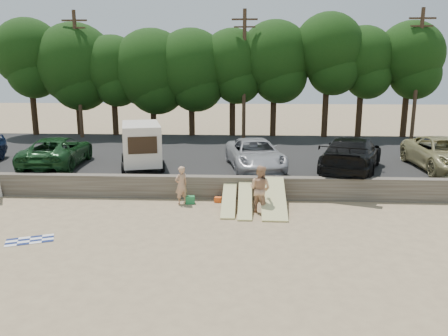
{
  "coord_description": "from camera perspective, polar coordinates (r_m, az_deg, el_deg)",
  "views": [
    {
      "loc": [
        2.27,
        -15.59,
        5.53
      ],
      "look_at": [
        1.27,
        3.0,
        1.38
      ],
      "focal_mm": 35.0,
      "sensor_mm": 36.0,
      "label": 1
    }
  ],
  "objects": [
    {
      "name": "car_2",
      "position": [
        21.93,
        4.08,
        1.8
      ],
      "size": [
        3.32,
        5.67,
        1.48
      ],
      "primitive_type": "imported",
      "rotation": [
        0.0,
        0.0,
        0.17
      ],
      "color": "#B0B0B5",
      "rests_on": "parking_lot"
    },
    {
      "name": "parking_lot",
      "position": [
        26.69,
        -1.85,
        1.38
      ],
      "size": [
        44.0,
        14.5,
        0.7
      ],
      "primitive_type": "cube",
      "color": "#282828",
      "rests_on": "ground"
    },
    {
      "name": "car_3",
      "position": [
        22.14,
        16.31,
        1.77
      ],
      "size": [
        4.41,
        6.49,
        1.75
      ],
      "primitive_type": "imported",
      "rotation": [
        0.0,
        0.0,
        2.78
      ],
      "color": "black",
      "rests_on": "parking_lot"
    },
    {
      "name": "cooler",
      "position": [
        18.67,
        -4.47,
        -4.17
      ],
      "size": [
        0.44,
        0.38,
        0.32
      ],
      "primitive_type": "cube",
      "rotation": [
        0.0,
        0.0,
        0.22
      ],
      "color": "#258A47",
      "rests_on": "ground"
    },
    {
      "name": "car_4",
      "position": [
        24.19,
        26.89,
        1.63
      ],
      "size": [
        2.68,
        5.79,
        1.61
      ],
      "primitive_type": "imported",
      "rotation": [
        0.0,
        0.0,
        0.0
      ],
      "color": "tan",
      "rests_on": "parking_lot"
    },
    {
      "name": "ground",
      "position": [
        16.69,
        -4.95,
        -6.81
      ],
      "size": [
        120.0,
        120.0,
        0.0
      ],
      "primitive_type": "plane",
      "color": "tan",
      "rests_on": "ground"
    },
    {
      "name": "beachgoer_a",
      "position": [
        18.49,
        -5.6,
        -2.25
      ],
      "size": [
        0.71,
        0.68,
        1.63
      ],
      "primitive_type": "imported",
      "rotation": [
        0.0,
        0.0,
        3.83
      ],
      "color": "tan",
      "rests_on": "ground"
    },
    {
      "name": "beachgoer_b",
      "position": [
        17.37,
        4.73,
        -2.73
      ],
      "size": [
        1.17,
        1.1,
        1.91
      ],
      "primitive_type": "imported",
      "rotation": [
        0.0,
        0.0,
        2.6
      ],
      "color": "tan",
      "rests_on": "ground"
    },
    {
      "name": "surfboard_low_3",
      "position": [
        17.72,
        7.16,
        -3.92
      ],
      "size": [
        0.56,
        2.85,
        1.06
      ],
      "primitive_type": "cube",
      "rotation": [
        0.34,
        0.0,
        0.0
      ],
      "color": "#D5CF86",
      "rests_on": "ground"
    },
    {
      "name": "seawall",
      "position": [
        19.39,
        -3.75,
        -2.48
      ],
      "size": [
        44.0,
        0.5,
        1.0
      ],
      "primitive_type": "cube",
      "color": "#6B6356",
      "rests_on": "ground"
    },
    {
      "name": "car_1",
      "position": [
        24.09,
        -20.92,
        2.03
      ],
      "size": [
        3.05,
        5.73,
        1.53
      ],
      "primitive_type": "imported",
      "rotation": [
        0.0,
        0.0,
        3.24
      ],
      "color": "#153C1B",
      "rests_on": "parking_lot"
    },
    {
      "name": "utility_poles",
      "position": [
        31.59,
        2.66,
        12.38
      ],
      "size": [
        25.8,
        0.26,
        9.0
      ],
      "color": "#473321",
      "rests_on": "parking_lot"
    },
    {
      "name": "beach_towel",
      "position": [
        16.1,
        -24.02,
        -8.61
      ],
      "size": [
        1.96,
        1.96,
        0.0
      ],
      "primitive_type": "plane",
      "rotation": [
        0.0,
        0.0,
        0.4
      ],
      "color": "white",
      "rests_on": "ground"
    },
    {
      "name": "surfboard_low_0",
      "position": [
        17.94,
        0.66,
        -3.99
      ],
      "size": [
        0.56,
        2.92,
        0.83
      ],
      "primitive_type": "cube",
      "rotation": [
        0.26,
        0.0,
        0.0
      ],
      "color": "#D5CF86",
      "rests_on": "ground"
    },
    {
      "name": "treeline",
      "position": [
        33.32,
        -3.51,
        13.77
      ],
      "size": [
        33.01,
        6.05,
        8.96
      ],
      "color": "#382616",
      "rests_on": "parking_lot"
    },
    {
      "name": "surfboard_low_2",
      "position": [
        17.7,
        5.76,
        -3.88
      ],
      "size": [
        0.56,
        2.85,
        1.07
      ],
      "primitive_type": "cube",
      "rotation": [
        0.34,
        0.0,
        0.0
      ],
      "color": "#D5CF86",
      "rests_on": "ground"
    },
    {
      "name": "surfboard_low_1",
      "position": [
        17.77,
        2.77,
        -4.11
      ],
      "size": [
        0.56,
        2.91,
        0.86
      ],
      "primitive_type": "cube",
      "rotation": [
        0.27,
        0.0,
        0.0
      ],
      "color": "#D5CF86",
      "rests_on": "ground"
    },
    {
      "name": "gear_bag",
      "position": [
        18.83,
        -0.78,
        -4.15
      ],
      "size": [
        0.34,
        0.29,
        0.22
      ],
      "primitive_type": "cube",
      "rotation": [
        0.0,
        0.0,
        -0.16
      ],
      "color": "#F25B1C",
      "rests_on": "ground"
    },
    {
      "name": "box_trailer",
      "position": [
        22.31,
        -10.73,
        3.18
      ],
      "size": [
        2.74,
        3.9,
        2.27
      ],
      "rotation": [
        0.0,
        0.0,
        0.27
      ],
      "color": "beige",
      "rests_on": "parking_lot"
    }
  ]
}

